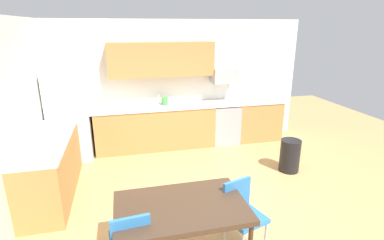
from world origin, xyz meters
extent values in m
plane|color=tan|center=(0.00, 0.00, 0.00)|extent=(12.00, 12.00, 0.00)
cube|color=white|center=(0.00, 2.65, 1.35)|extent=(5.80, 0.10, 2.70)
cube|color=#AD7A42|center=(-0.49, 2.30, 0.45)|extent=(2.52, 0.60, 0.90)
cube|color=#AD7A42|center=(1.88, 2.30, 0.45)|extent=(1.03, 0.60, 0.90)
cube|color=#AD7A42|center=(-2.30, 0.80, 0.45)|extent=(0.60, 2.00, 0.90)
cube|color=silver|center=(0.00, 2.30, 0.92)|extent=(4.80, 0.64, 0.04)
cube|color=silver|center=(-2.30, 0.80, 0.92)|extent=(0.64, 2.00, 0.04)
cube|color=#AD7A42|center=(-0.30, 2.43, 1.90)|extent=(2.20, 0.34, 0.70)
cube|color=white|center=(-2.18, 2.22, 0.89)|extent=(0.76, 0.70, 1.77)
cube|color=#999BA0|center=(1.07, 2.30, 0.44)|extent=(0.60, 0.60, 0.88)
cube|color=black|center=(1.07, 2.30, 0.90)|extent=(0.60, 0.60, 0.03)
cube|color=#9EA0A5|center=(1.07, 2.40, 1.52)|extent=(0.54, 0.36, 0.32)
cube|color=#A5A8AD|center=(-0.38, 2.30, 0.88)|extent=(0.48, 0.40, 0.14)
cylinder|color=#B2B5BA|center=(-0.38, 2.48, 1.04)|extent=(0.02, 0.02, 0.24)
cube|color=#422D1E|center=(-0.63, -1.09, 0.71)|extent=(1.40, 0.90, 0.06)
cylinder|color=#422D1E|center=(-1.27, -0.70, 0.34)|extent=(0.05, 0.05, 0.68)
cylinder|color=#422D1E|center=(0.01, -0.70, 0.34)|extent=(0.05, 0.05, 0.68)
cube|color=#2D72B7|center=(0.13, -1.08, 0.45)|extent=(0.50, 0.50, 0.05)
cube|color=#2D72B7|center=(0.08, -0.90, 0.65)|extent=(0.38, 0.15, 0.40)
cylinder|color=#B2B2B7|center=(0.35, -1.19, 0.21)|extent=(0.03, 0.03, 0.42)
cylinder|color=#B2B2B7|center=(-0.08, -0.96, 0.21)|extent=(0.03, 0.03, 0.42)
cylinder|color=#B2B2B7|center=(0.25, -0.86, 0.21)|extent=(0.03, 0.03, 0.42)
cube|color=#2D72B7|center=(-1.18, -1.15, 0.45)|extent=(0.44, 0.44, 0.05)
cube|color=#2D72B7|center=(-1.17, -1.33, 0.65)|extent=(0.38, 0.08, 0.40)
cylinder|color=black|center=(1.75, 0.63, 0.30)|extent=(0.36, 0.36, 0.60)
cylinder|color=#4CA54C|center=(-0.28, 2.35, 1.02)|extent=(0.14, 0.14, 0.20)
camera|label=1|loc=(-1.15, -3.75, 2.56)|focal=27.65mm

